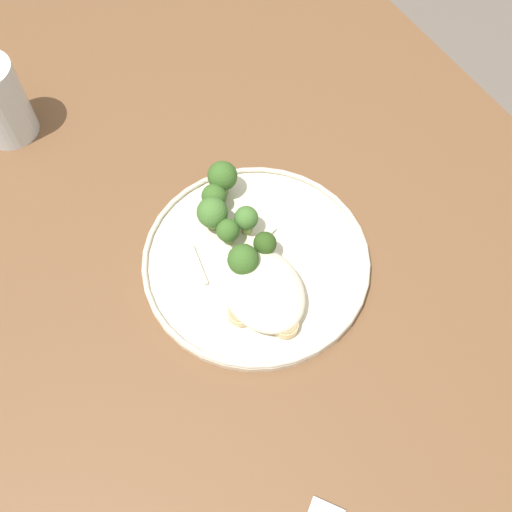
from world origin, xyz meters
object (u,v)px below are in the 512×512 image
at_px(dinner_plate, 256,260).
at_px(seared_scallop_large_seared, 253,299).
at_px(broccoli_floret_center_pile, 246,219).
at_px(seared_scallop_tilted_round, 241,312).
at_px(seared_scallop_center_golden, 286,325).
at_px(broccoli_floret_left_leaning, 214,197).
at_px(broccoli_floret_near_rim, 243,260).
at_px(broccoli_floret_right_tilted, 212,213).
at_px(broccoli_floret_small_sprig, 265,244).
at_px(broccoli_floret_beside_noodles, 222,177).
at_px(broccoli_floret_rear_charred, 228,231).
at_px(seared_scallop_on_noodles, 257,268).

xyz_separation_m(dinner_plate, seared_scallop_large_seared, (-0.05, 0.03, 0.01)).
bearing_deg(broccoli_floret_center_pile, seared_scallop_tilted_round, 147.59).
distance_m(seared_scallop_center_golden, broccoli_floret_left_leaning, 0.20).
bearing_deg(seared_scallop_tilted_round, dinner_plate, -42.69).
xyz_separation_m(seared_scallop_tilted_round, broccoli_floret_near_rim, (0.05, -0.03, 0.02)).
relative_size(broccoli_floret_center_pile, broccoli_floret_right_tilted, 0.86).
distance_m(dinner_plate, broccoli_floret_left_leaning, 0.10).
distance_m(seared_scallop_center_golden, broccoli_floret_near_rim, 0.09).
xyz_separation_m(seared_scallop_large_seared, broccoli_floret_small_sprig, (0.05, -0.05, 0.02)).
bearing_deg(broccoli_floret_right_tilted, broccoli_floret_beside_noodles, -41.82).
distance_m(dinner_plate, broccoli_floret_rear_charred, 0.05).
bearing_deg(broccoli_floret_right_tilted, broccoli_floret_rear_charred, -168.50).
bearing_deg(dinner_plate, broccoli_floret_rear_charred, 22.09).
bearing_deg(seared_scallop_tilted_round, broccoli_floret_rear_charred, -20.24).
height_order(broccoli_floret_rear_charred, broccoli_floret_small_sprig, broccoli_floret_small_sprig).
distance_m(broccoli_floret_center_pile, broccoli_floret_rear_charred, 0.03).
relative_size(seared_scallop_center_golden, broccoli_floret_small_sprig, 0.67).
xyz_separation_m(seared_scallop_large_seared, broccoli_floret_beside_noodles, (0.16, -0.05, 0.03)).
bearing_deg(broccoli_floret_rear_charred, seared_scallop_on_noodles, -171.43).
relative_size(broccoli_floret_near_rim, broccoli_floret_rear_charred, 1.32).
relative_size(broccoli_floret_rear_charred, broccoli_floret_small_sprig, 0.93).
height_order(seared_scallop_center_golden, broccoli_floret_rear_charred, broccoli_floret_rear_charred).
bearing_deg(broccoli_floret_small_sprig, broccoli_floret_right_tilted, 26.79).
relative_size(seared_scallop_on_noodles, broccoli_floret_left_leaning, 0.69).
distance_m(seared_scallop_tilted_round, broccoli_floret_left_leaning, 0.16).
bearing_deg(broccoli_floret_rear_charred, broccoli_floret_small_sprig, -144.22).
relative_size(seared_scallop_center_golden, broccoli_floret_near_rim, 0.55).
xyz_separation_m(broccoli_floret_near_rim, broccoli_floret_center_pile, (0.05, -0.03, -0.01)).
bearing_deg(broccoli_floret_left_leaning, seared_scallop_center_golden, 177.30).
bearing_deg(broccoli_floret_near_rim, seared_scallop_tilted_round, 148.15).
bearing_deg(broccoli_floret_right_tilted, seared_scallop_tilted_round, 166.62).
relative_size(seared_scallop_tilted_round, broccoli_floret_beside_noodles, 0.59).
bearing_deg(broccoli_floret_small_sprig, seared_scallop_large_seared, 137.91).
distance_m(seared_scallop_large_seared, broccoli_floret_near_rim, 0.05).
distance_m(seared_scallop_center_golden, broccoli_floret_beside_noodles, 0.22).
bearing_deg(broccoli_floret_center_pile, seared_scallop_large_seared, 154.96).
bearing_deg(broccoli_floret_right_tilted, broccoli_floret_center_pile, -128.48).
height_order(broccoli_floret_near_rim, broccoli_floret_center_pile, broccoli_floret_near_rim).
distance_m(seared_scallop_on_noodles, broccoli_floret_beside_noodles, 0.13).
bearing_deg(broccoli_floret_center_pile, dinner_plate, 165.69).
bearing_deg(broccoli_floret_center_pile, broccoli_floret_near_rim, 147.08).
height_order(seared_scallop_large_seared, broccoli_floret_center_pile, broccoli_floret_center_pile).
relative_size(broccoli_floret_rear_charred, broccoli_floret_right_tilted, 0.78).
xyz_separation_m(seared_scallop_center_golden, broccoli_floret_beside_noodles, (0.21, -0.03, 0.02)).
bearing_deg(broccoli_floret_rear_charred, seared_scallop_large_seared, 170.10).
xyz_separation_m(dinner_plate, broccoli_floret_left_leaning, (0.10, 0.01, 0.03)).
height_order(seared_scallop_tilted_round, broccoli_floret_beside_noodles, broccoli_floret_beside_noodles).
bearing_deg(broccoli_floret_beside_noodles, broccoli_floret_small_sprig, 179.20).
bearing_deg(seared_scallop_tilted_round, broccoli_floret_center_pile, -32.41).
bearing_deg(broccoli_floret_rear_charred, broccoli_floret_left_leaning, -9.68).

